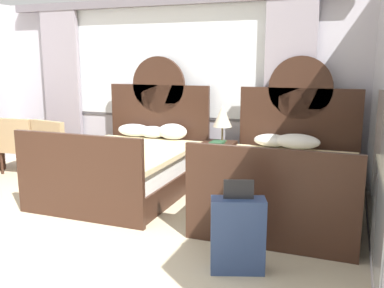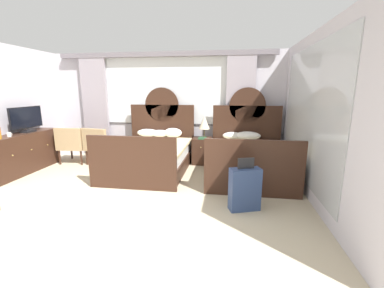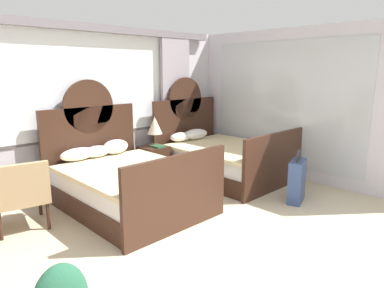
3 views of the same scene
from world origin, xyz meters
TOP-DOWN VIEW (x-y plane):
  - ground_plane at (0.00, 0.00)m, footprint 24.00×24.00m
  - wall_back_window at (0.00, 3.81)m, footprint 5.95×0.22m
  - wall_right_mirror at (3.01, 1.63)m, footprint 0.08×4.41m
  - bed_near_window at (-0.04, 2.60)m, footprint 1.63×2.18m
  - bed_near_mirror at (2.06, 2.60)m, footprint 1.63×2.18m
  - nightstand_between_beds at (1.01, 3.30)m, footprint 0.44×0.47m
  - table_lamp_on_nightstand at (1.06, 3.32)m, footprint 0.27×0.27m
  - book_on_nightstand at (1.03, 3.21)m, footprint 0.18×0.26m
  - dresser_minibar at (-2.75, 2.06)m, footprint 0.47×1.77m
  - tv_flatscreen at (-2.73, 2.26)m, footprint 0.20×0.88m
  - cup_on_dresser at (-2.67, 1.72)m, footprint 0.11×0.08m
  - armchair_by_window_left at (-1.40, 2.90)m, footprint 0.74×0.74m
  - armchair_by_window_centre at (-2.11, 2.90)m, footprint 0.68×0.68m
  - suitcase_on_floor at (1.91, 0.97)m, footprint 0.49×0.33m

SIDE VIEW (x-z plane):
  - ground_plane at x=0.00m, z-range 0.00..0.00m
  - nightstand_between_beds at x=1.01m, z-range 0.00..0.63m
  - suitcase_on_floor at x=1.91m, z-range -0.08..0.73m
  - bed_near_mirror at x=2.06m, z-range -0.55..1.28m
  - bed_near_window at x=-0.04m, z-range -0.54..1.28m
  - dresser_minibar at x=-2.75m, z-range 0.00..0.85m
  - armchair_by_window_left at x=-1.40m, z-range 0.05..0.94m
  - armchair_by_window_centre at x=-2.11m, z-range 0.05..0.94m
  - book_on_nightstand at x=1.03m, z-range 0.63..0.66m
  - cup_on_dresser at x=-2.67m, z-range 0.85..0.94m
  - table_lamp_on_nightstand at x=1.06m, z-range 0.73..1.26m
  - tv_flatscreen at x=-2.73m, z-range 0.86..1.41m
  - wall_right_mirror at x=3.01m, z-range 0.00..2.70m
  - wall_back_window at x=0.00m, z-range 0.10..2.80m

